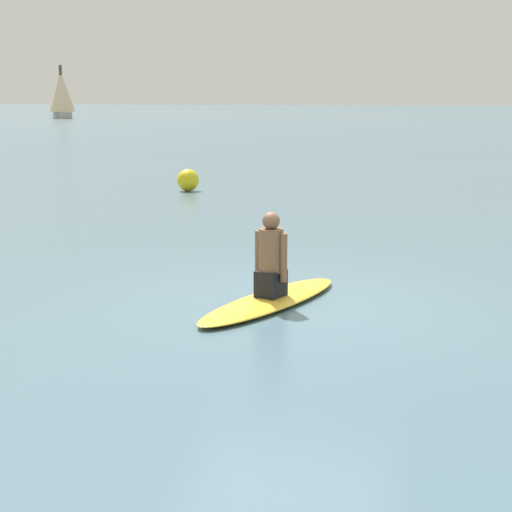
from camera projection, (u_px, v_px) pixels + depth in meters
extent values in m
plane|color=slate|center=(290.00, 303.00, 9.37)|extent=(400.00, 400.00, 0.00)
ellipsoid|color=gold|center=(271.00, 300.00, 9.30)|extent=(2.72, 1.46, 0.10)
cube|color=black|center=(271.00, 283.00, 9.26)|extent=(0.39, 0.35, 0.30)
cylinder|color=brown|center=(271.00, 251.00, 9.19)|extent=(0.36, 0.36, 0.50)
sphere|color=brown|center=(271.00, 221.00, 9.12)|extent=(0.20, 0.20, 0.20)
cylinder|color=brown|center=(284.00, 258.00, 9.11)|extent=(0.10, 0.10, 0.55)
cylinder|color=brown|center=(258.00, 255.00, 9.30)|extent=(0.10, 0.10, 0.55)
cube|color=#B2A893|center=(62.00, 115.00, 85.82)|extent=(3.76, 3.47, 0.71)
cylinder|color=#4C4238|center=(61.00, 88.00, 85.29)|extent=(0.32, 0.32, 4.81)
cone|color=beige|center=(61.00, 91.00, 85.34)|extent=(3.89, 3.89, 4.23)
sphere|color=yellow|center=(188.00, 180.00, 20.34)|extent=(0.55, 0.55, 0.55)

